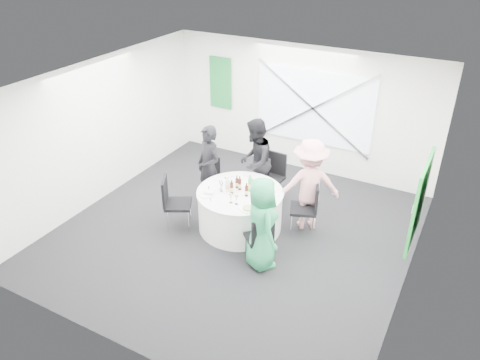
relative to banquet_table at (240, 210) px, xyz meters
The scene contains 50 objects.
floor 0.43m from the banquet_table, 90.00° to the right, with size 6.00×6.00×0.00m, color black.
ceiling 2.43m from the banquet_table, 90.00° to the right, with size 6.00×6.00×0.00m, color silver.
wall_back 2.98m from the banquet_table, 90.00° to the left, with size 6.00×6.00×0.00m, color white.
wall_front 3.36m from the banquet_table, 90.00° to the right, with size 6.00×6.00×0.00m, color white.
wall_left 3.17m from the banquet_table, behind, with size 6.00×6.00×0.00m, color white.
wall_right 3.17m from the banquet_table, ahead, with size 6.00×6.00×0.00m, color white.
window_panel 2.99m from the banquet_table, 83.80° to the left, with size 2.60×0.03×1.60m, color white.
window_brace_a 2.96m from the banquet_table, 83.71° to the left, with size 0.05×0.05×3.16m, color silver.
window_brace_b 2.96m from the banquet_table, 83.71° to the left, with size 0.05×0.05×3.16m, color silver.
green_banner 3.65m from the banquet_table, 126.03° to the left, with size 0.55×0.04×1.20m, color #146826.
green_sign 3.08m from the banquet_table, ahead, with size 0.05×1.20×1.40m, color #1A902E.
banquet_table is the anchor object (origin of this frame).
chair_back 1.26m from the banquet_table, 85.85° to the left, with size 0.48×0.49×0.98m.
chair_back_left 1.17m from the banquet_table, 145.07° to the left, with size 0.53×0.53×0.84m.
chair_back_right 1.25m from the banquet_table, 20.87° to the left, with size 0.60×0.59×1.01m.
chair_front_right 1.09m from the banquet_table, 43.72° to the right, with size 0.57×0.57×0.89m.
chair_front_left 1.24m from the banquet_table, 151.55° to the right, with size 0.63×0.63×1.02m.
person_man_back_left 1.11m from the banquet_table, 154.59° to the left, with size 0.61×0.40×1.66m, color black.
person_man_back 1.13m from the banquet_table, 101.74° to the left, with size 0.85×0.46×1.74m, color black.
person_woman_pink 1.33m from the banquet_table, 30.74° to the left, with size 1.13×0.52×1.74m, color pink.
person_woman_green 1.18m from the banquet_table, 43.72° to the right, with size 0.78×0.51×1.60m, color #29965D.
plate_back 0.71m from the banquet_table, 82.41° to the left, with size 0.27×0.27×0.01m.
plate_back_left 0.69m from the banquet_table, 157.82° to the left, with size 0.24×0.24×0.01m.
plate_back_right 0.66m from the banquet_table, 32.68° to the left, with size 0.26×0.26×0.04m.
plate_front_right 0.72m from the banquet_table, 48.43° to the right, with size 0.28×0.28×0.04m.
plate_front_left 0.71m from the banquet_table, 141.85° to the right, with size 0.28×0.28×0.01m.
napkin 0.69m from the banquet_table, 142.50° to the right, with size 0.17×0.11×0.05m, color white.
beer_bottle_a 0.50m from the banquet_table, 139.22° to the left, with size 0.06×0.06×0.24m.
beer_bottle_b 0.49m from the banquet_table, 121.77° to the left, with size 0.06×0.06×0.27m.
beer_bottle_c 0.51m from the banquet_table, 23.46° to the right, with size 0.06×0.06×0.26m.
beer_bottle_d 0.51m from the banquet_table, 128.02° to the right, with size 0.06×0.06×0.28m.
green_water_bottle 0.54m from the banquet_table, 36.98° to the left, with size 0.08×0.08×0.32m.
clear_water_bottle 0.54m from the banquet_table, 161.17° to the right, with size 0.08×0.08×0.29m.
wine_glass_a 0.60m from the banquet_table, 154.00° to the right, with size 0.07×0.07×0.17m.
wine_glass_b 0.63m from the banquet_table, 12.90° to the left, with size 0.07×0.07×0.17m.
wine_glass_c 0.66m from the banquet_table, 70.01° to the right, with size 0.07×0.07×0.17m.
wine_glass_d 0.64m from the banquet_table, ahead, with size 0.07×0.07×0.17m.
wine_glass_e 0.64m from the banquet_table, 84.35° to the right, with size 0.07×0.07×0.17m.
wine_glass_f 0.62m from the banquet_table, 166.17° to the right, with size 0.07×0.07×0.17m.
wine_glass_g 0.61m from the banquet_table, 166.15° to the left, with size 0.07×0.07×0.17m.
fork_a 0.69m from the banquet_table, 70.69° to the left, with size 0.01×0.15×0.01m, color silver.
knife_a 0.69m from the banquet_table, 104.85° to the left, with size 0.01×0.15×0.01m, color silver.
fork_b 0.69m from the banquet_table, 162.83° to the right, with size 0.01×0.15×0.01m, color silver.
knife_b 0.69m from the banquet_table, 125.33° to the right, with size 0.01×0.15×0.01m, color silver.
fork_c 0.69m from the banquet_table, 134.37° to the left, with size 0.01×0.15×0.01m, color silver.
knife_c 0.69m from the banquet_table, 162.52° to the left, with size 0.01×0.15×0.01m, color silver.
fork_d 0.69m from the banquet_table, ahead, with size 0.01×0.15×0.01m, color silver.
knife_d 0.69m from the banquet_table, 42.98° to the left, with size 0.01×0.15×0.01m, color silver.
fork_e 0.69m from the banquet_table, 58.65° to the right, with size 0.01×0.15×0.01m, color silver.
knife_e 0.69m from the banquet_table, 26.41° to the right, with size 0.01×0.15×0.01m, color silver.
Camera 1 is at (3.41, -6.13, 5.00)m, focal length 35.00 mm.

